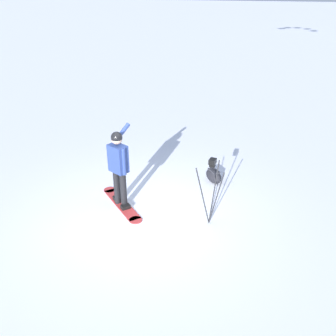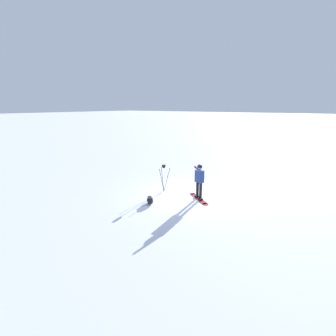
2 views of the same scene
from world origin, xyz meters
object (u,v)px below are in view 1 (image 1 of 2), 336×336
(snowboard, at_px, (122,203))
(camera_tripod, at_px, (212,179))
(snowboarder, at_px, (119,162))
(gear_bag_large, at_px, (214,176))

(snowboard, distance_m, camera_tripod, 2.28)
(snowboarder, distance_m, camera_tripod, 2.04)
(snowboarder, relative_size, camera_tripod, 1.21)
(gear_bag_large, bearing_deg, snowboard, -130.21)
(snowboarder, relative_size, gear_bag_large, 2.97)
(camera_tripod, bearing_deg, gear_bag_large, 104.98)
(snowboarder, xyz_separation_m, camera_tripod, (2.03, 0.15, -0.04))
(snowboard, xyz_separation_m, camera_tripod, (2.04, 0.14, 1.02))
(camera_tripod, bearing_deg, snowboard, -176.17)
(snowboard, relative_size, camera_tripod, 0.99)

